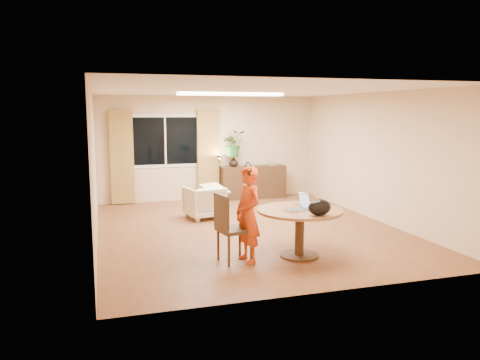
# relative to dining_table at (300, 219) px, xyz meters

# --- Properties ---
(floor) EXTENTS (6.50, 6.50, 0.00)m
(floor) POSITION_rel_dining_table_xyz_m (-0.24, 1.82, -0.58)
(floor) COLOR brown
(floor) RESTS_ON ground
(ceiling) EXTENTS (6.50, 6.50, 0.00)m
(ceiling) POSITION_rel_dining_table_xyz_m (-0.24, 1.82, 2.02)
(ceiling) COLOR white
(ceiling) RESTS_ON wall_back
(wall_back) EXTENTS (5.50, 0.00, 5.50)m
(wall_back) POSITION_rel_dining_table_xyz_m (-0.24, 5.07, 0.72)
(wall_back) COLOR tan
(wall_back) RESTS_ON floor
(wall_left) EXTENTS (0.00, 6.50, 6.50)m
(wall_left) POSITION_rel_dining_table_xyz_m (-2.99, 1.82, 0.72)
(wall_left) COLOR tan
(wall_left) RESTS_ON floor
(wall_right) EXTENTS (0.00, 6.50, 6.50)m
(wall_right) POSITION_rel_dining_table_xyz_m (2.51, 1.82, 0.72)
(wall_right) COLOR tan
(wall_right) RESTS_ON floor
(window) EXTENTS (1.70, 0.03, 1.30)m
(window) POSITION_rel_dining_table_xyz_m (-1.34, 5.05, 0.92)
(window) COLOR white
(window) RESTS_ON wall_back
(curtain_left) EXTENTS (0.55, 0.08, 2.25)m
(curtain_left) POSITION_rel_dining_table_xyz_m (-2.39, 4.98, 0.56)
(curtain_left) COLOR olive
(curtain_left) RESTS_ON wall_back
(curtain_right) EXTENTS (0.55, 0.08, 2.25)m
(curtain_right) POSITION_rel_dining_table_xyz_m (-0.29, 4.98, 0.56)
(curtain_right) COLOR olive
(curtain_right) RESTS_ON wall_back
(ceiling_panel) EXTENTS (2.20, 0.35, 0.05)m
(ceiling_panel) POSITION_rel_dining_table_xyz_m (-0.24, 3.02, 1.98)
(ceiling_panel) COLOR white
(ceiling_panel) RESTS_ON ceiling
(dining_table) EXTENTS (1.30, 1.30, 0.74)m
(dining_table) POSITION_rel_dining_table_xyz_m (0.00, 0.00, 0.00)
(dining_table) COLOR brown
(dining_table) RESTS_ON floor
(dining_chair) EXTENTS (0.57, 0.54, 1.03)m
(dining_chair) POSITION_rel_dining_table_xyz_m (-1.02, 0.05, -0.07)
(dining_chair) COLOR #311E10
(dining_chair) RESTS_ON floor
(child) EXTENTS (0.59, 0.46, 1.43)m
(child) POSITION_rel_dining_table_xyz_m (-0.83, -0.00, 0.13)
(child) COLOR red
(child) RESTS_ON floor
(laptop) EXTENTS (0.43, 0.33, 0.26)m
(laptop) POSITION_rel_dining_table_xyz_m (-0.09, -0.04, 0.29)
(laptop) COLOR #B7B7BC
(laptop) RESTS_ON dining_table
(tumbler) EXTENTS (0.07, 0.07, 0.10)m
(tumbler) POSITION_rel_dining_table_xyz_m (0.09, 0.33, 0.21)
(tumbler) COLOR white
(tumbler) RESTS_ON dining_table
(wine_glass) EXTENTS (0.08, 0.08, 0.19)m
(wine_glass) POSITION_rel_dining_table_xyz_m (0.36, 0.15, 0.25)
(wine_glass) COLOR white
(wine_glass) RESTS_ON dining_table
(pot_lid) EXTENTS (0.25, 0.25, 0.03)m
(pot_lid) POSITION_rel_dining_table_xyz_m (0.25, 0.31, 0.17)
(pot_lid) COLOR white
(pot_lid) RESTS_ON dining_table
(handbag) EXTENTS (0.40, 0.30, 0.24)m
(handbag) POSITION_rel_dining_table_xyz_m (0.10, -0.47, 0.28)
(handbag) COLOR black
(handbag) RESTS_ON dining_table
(armchair) EXTENTS (0.86, 0.87, 0.68)m
(armchair) POSITION_rel_dining_table_xyz_m (-0.84, 3.00, -0.24)
(armchair) COLOR beige
(armchair) RESTS_ON floor
(throw) EXTENTS (0.62, 0.68, 0.03)m
(throw) POSITION_rel_dining_table_xyz_m (-0.61, 2.97, 0.11)
(throw) COLOR beige
(throw) RESTS_ON armchair
(sideboard) EXTENTS (1.67, 0.41, 0.84)m
(sideboard) POSITION_rel_dining_table_xyz_m (0.84, 4.83, -0.17)
(sideboard) COLOR #311E10
(sideboard) RESTS_ON floor
(vase) EXTENTS (0.30, 0.30, 0.25)m
(vase) POSITION_rel_dining_table_xyz_m (0.33, 4.83, 0.38)
(vase) COLOR black
(vase) RESTS_ON sideboard
(bouquet) EXTENTS (0.62, 0.54, 0.66)m
(bouquet) POSITION_rel_dining_table_xyz_m (0.32, 4.83, 0.83)
(bouquet) COLOR #2A6626
(bouquet) RESTS_ON vase
(book_stack) EXTENTS (0.23, 0.20, 0.08)m
(book_stack) POSITION_rel_dining_table_xyz_m (1.36, 4.83, 0.29)
(book_stack) COLOR olive
(book_stack) RESTS_ON sideboard
(desk_lamp) EXTENTS (0.15, 0.15, 0.32)m
(desk_lamp) POSITION_rel_dining_table_xyz_m (-0.05, 4.78, 0.41)
(desk_lamp) COLOR black
(desk_lamp) RESTS_ON sideboard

